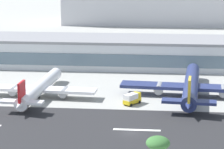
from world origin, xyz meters
TOP-DOWN VIEW (x-y plane):
  - ground_plane at (0.00, 0.00)m, footprint 1400.00×1400.00m
  - runway_strip at (0.00, 2.22)m, footprint 800.00×33.94m
  - runway_centreline_dash_4 at (1.49, 2.22)m, footprint 12.00×1.20m
  - terminal_building at (-7.45, 77.50)m, footprint 165.12×23.84m
  - airliner_red_tail_gate_0 at (-29.95, 29.15)m, footprint 35.61×43.77m
  - airliner_gold_tail_gate_1 at (16.57, 34.34)m, footprint 44.21×50.31m
  - service_box_truck_0 at (-1.03, 25.14)m, footprint 5.31×6.33m
  - palm_tree_1 at (7.01, -35.18)m, footprint 4.35×4.35m

SIDE VIEW (x-z plane):
  - ground_plane at x=0.00m, z-range 0.00..0.00m
  - runway_strip at x=0.00m, z-range 0.00..0.08m
  - runway_centreline_dash_4 at x=1.49m, z-range 0.08..0.09m
  - service_box_truck_0 at x=-1.03m, z-range 0.16..3.41m
  - airliner_red_tail_gate_0 at x=-29.95m, z-range -1.66..7.48m
  - airliner_gold_tail_gate_1 at x=16.57m, z-range -1.91..8.59m
  - terminal_building at x=-7.45m, z-range 0.00..11.09m
  - palm_tree_1 at x=7.01m, z-range 4.46..16.47m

